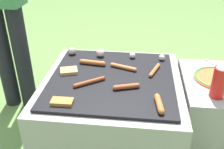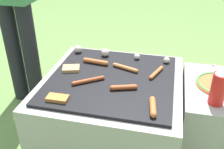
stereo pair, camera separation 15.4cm
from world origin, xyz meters
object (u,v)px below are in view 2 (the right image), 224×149
(plate_colorful, at_px, (220,84))
(fork_utensil, at_px, (220,70))
(condiment_bottle, at_px, (219,87))
(sausage_front_center, at_px, (88,81))

(plate_colorful, bearing_deg, fork_utensil, 83.40)
(plate_colorful, distance_m, fork_utensil, 0.18)
(condiment_bottle, height_order, fork_utensil, condiment_bottle)
(sausage_front_center, relative_size, condiment_bottle, 0.81)
(condiment_bottle, relative_size, fork_utensil, 1.23)
(plate_colorful, distance_m, condiment_bottle, 0.21)
(condiment_bottle, bearing_deg, fork_utensil, 79.89)
(sausage_front_center, distance_m, plate_colorful, 0.75)
(plate_colorful, height_order, condiment_bottle, condiment_bottle)
(sausage_front_center, height_order, condiment_bottle, condiment_bottle)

